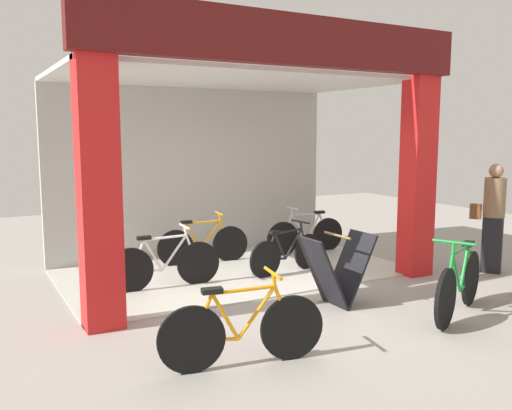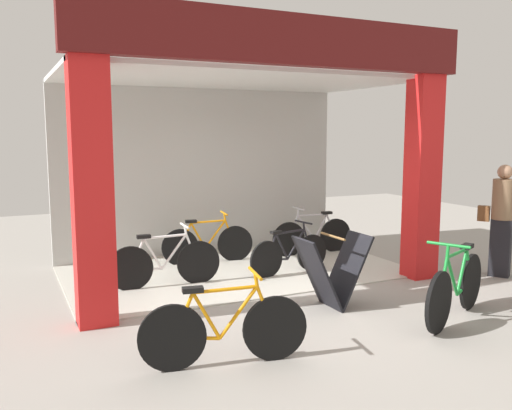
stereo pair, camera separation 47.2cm
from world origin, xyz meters
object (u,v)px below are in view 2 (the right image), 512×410
at_px(sandwich_board_sign, 332,271).
at_px(pedestrian_1, 502,219).
at_px(bicycle_parked_0, 456,288).
at_px(bicycle_inside_0, 208,243).
at_px(bicycle_parked_1, 224,329).
at_px(bicycle_inside_2, 313,235).
at_px(bicycle_inside_3, 165,263).
at_px(bicycle_inside_1, 290,254).

relative_size(sandwich_board_sign, pedestrian_1, 0.54).
bearing_deg(bicycle_parked_0, bicycle_inside_0, 113.27).
relative_size(bicycle_parked_0, sandwich_board_sign, 1.73).
height_order(bicycle_parked_1, pedestrian_1, pedestrian_1).
relative_size(bicycle_inside_2, bicycle_parked_0, 0.98).
relative_size(bicycle_inside_3, pedestrian_1, 0.94).
distance_m(bicycle_inside_0, bicycle_parked_0, 4.19).
bearing_deg(bicycle_inside_2, bicycle_inside_3, -163.33).
bearing_deg(bicycle_inside_0, bicycle_inside_1, -53.42).
bearing_deg(bicycle_inside_0, bicycle_inside_3, -134.30).
xyz_separation_m(bicycle_parked_0, sandwich_board_sign, (-1.05, 1.02, 0.07)).
bearing_deg(bicycle_inside_1, sandwich_board_sign, -100.18).
relative_size(bicycle_inside_3, bicycle_parked_0, 1.00).
bearing_deg(bicycle_inside_1, pedestrian_1, -26.93).
bearing_deg(bicycle_inside_3, bicycle_inside_0, 45.70).
height_order(bicycle_parked_0, bicycle_parked_1, bicycle_parked_0).
relative_size(bicycle_parked_1, sandwich_board_sign, 1.72).
xyz_separation_m(bicycle_parked_1, sandwich_board_sign, (1.87, 1.02, 0.10)).
distance_m(bicycle_inside_2, sandwich_board_sign, 2.98).
bearing_deg(sandwich_board_sign, bicycle_inside_3, 133.07).
height_order(bicycle_inside_3, sandwich_board_sign, sandwich_board_sign).
bearing_deg(bicycle_parked_0, pedestrian_1, 29.44).
bearing_deg(bicycle_inside_3, pedestrian_1, -18.36).
relative_size(bicycle_inside_1, pedestrian_1, 0.85).
xyz_separation_m(bicycle_inside_3, bicycle_parked_1, (-0.22, -2.78, 0.00)).
height_order(bicycle_inside_0, bicycle_inside_1, bicycle_inside_0).
height_order(bicycle_inside_1, bicycle_parked_0, bicycle_parked_0).
relative_size(bicycle_inside_2, bicycle_parked_1, 0.98).
distance_m(bicycle_inside_0, bicycle_inside_3, 1.49).
bearing_deg(bicycle_inside_1, bicycle_inside_0, 126.58).
bearing_deg(pedestrian_1, bicycle_parked_0, -150.56).
xyz_separation_m(bicycle_inside_0, bicycle_inside_2, (1.95, -0.17, 0.00)).
height_order(bicycle_parked_1, sandwich_board_sign, sandwich_board_sign).
distance_m(bicycle_inside_1, bicycle_parked_1, 3.41).
bearing_deg(bicycle_inside_1, bicycle_inside_3, 175.89).
relative_size(bicycle_parked_0, pedestrian_1, 0.94).
height_order(bicycle_inside_0, bicycle_parked_0, bicycle_parked_0).
xyz_separation_m(bicycle_inside_0, bicycle_inside_3, (-1.04, -1.07, 0.01)).
height_order(bicycle_inside_1, bicycle_inside_2, bicycle_inside_2).
relative_size(bicycle_inside_0, bicycle_parked_0, 0.96).
bearing_deg(bicycle_parked_1, bicycle_inside_3, 85.41).
bearing_deg(bicycle_parked_1, pedestrian_1, 13.31).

